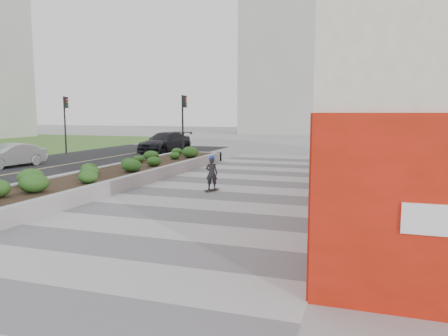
% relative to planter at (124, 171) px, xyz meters
% --- Properties ---
extents(ground, '(160.00, 160.00, 0.00)m').
position_rel_planter_xyz_m(ground, '(5.50, -7.00, -0.42)').
color(ground, gray).
rests_on(ground, ground).
extents(walkway, '(8.00, 36.00, 0.01)m').
position_rel_planter_xyz_m(walkway, '(5.50, -4.00, -0.41)').
color(walkway, '#A8A8AD').
rests_on(walkway, ground).
extents(building, '(6.04, 24.08, 8.00)m').
position_rel_planter_xyz_m(building, '(12.48, 1.98, 3.56)').
color(building, beige).
rests_on(building, ground).
extents(planter, '(3.00, 18.00, 0.90)m').
position_rel_planter_xyz_m(planter, '(0.00, 0.00, 0.00)').
color(planter, '#9E9EA0').
rests_on(planter, ground).
extents(street, '(10.00, 40.00, 0.00)m').
position_rel_planter_xyz_m(street, '(-6.50, 0.00, -0.42)').
color(street, black).
rests_on(street, ground).
extents(traffic_signal_near, '(0.33, 0.28, 4.20)m').
position_rel_planter_xyz_m(traffic_signal_near, '(-1.73, 10.50, 2.34)').
color(traffic_signal_near, black).
rests_on(traffic_signal_near, ground).
extents(traffic_signal_far, '(0.33, 0.28, 4.20)m').
position_rel_planter_xyz_m(traffic_signal_far, '(-10.93, 10.00, 2.34)').
color(traffic_signal_far, black).
rests_on(traffic_signal_far, ground).
extents(distant_bldg_north_l, '(16.00, 12.00, 20.00)m').
position_rel_planter_xyz_m(distant_bldg_north_l, '(0.50, 48.00, 9.58)').
color(distant_bldg_north_l, '#ADAAA3').
rests_on(distant_bldg_north_l, ground).
extents(manhole_cover, '(0.44, 0.44, 0.01)m').
position_rel_planter_xyz_m(manhole_cover, '(6.00, -4.00, -0.42)').
color(manhole_cover, '#595654').
rests_on(manhole_cover, ground).
extents(skateboarder, '(0.50, 0.74, 1.40)m').
position_rel_planter_xyz_m(skateboarder, '(4.62, -1.22, 0.29)').
color(skateboarder, beige).
rests_on(skateboarder, ground).
extents(car_silver, '(1.95, 4.11, 1.30)m').
position_rel_planter_xyz_m(car_silver, '(-8.61, 2.28, 0.23)').
color(car_silver, '#ADB0B5').
rests_on(car_silver, ground).
extents(car_dark, '(2.84, 5.49, 1.52)m').
position_rel_planter_xyz_m(car_dark, '(-4.68, 13.58, 0.34)').
color(car_dark, black).
rests_on(car_dark, ground).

